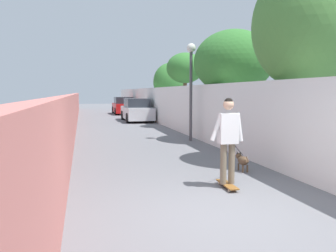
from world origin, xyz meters
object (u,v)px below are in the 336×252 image
object	(u,v)px
tree_right_far	(305,27)
tree_right_distant	(233,62)
person_skateboarder	(228,134)
dog	(242,160)
car_near	(137,111)
skateboard	(227,184)
car_far	(123,106)
tree_right_mid	(185,69)
tree_right_near	(170,82)
lamp_post	(191,74)

from	to	relation	value
tree_right_far	tree_right_distant	world-z (taller)	tree_right_far
tree_right_far	person_skateboarder	distance (m)	4.07
dog	car_near	xyz separation A→B (m)	(15.18, 0.20, 0.44)
skateboard	car_near	distance (m)	16.48
tree_right_far	car_far	world-z (taller)	tree_right_far
skateboard	person_skateboarder	bearing A→B (deg)	165.96
tree_right_mid	car_near	xyz separation A→B (m)	(4.96, 1.90, -2.55)
tree_right_mid	person_skateboarder	world-z (taller)	tree_right_mid
skateboard	tree_right_near	bearing A→B (deg)	-11.03
tree_right_distant	skateboard	world-z (taller)	tree_right_distant
tree_right_near	skateboard	size ratio (longest dim) A/B	5.05
tree_right_far	skateboard	size ratio (longest dim) A/B	6.58
tree_right_distant	lamp_post	xyz separation A→B (m)	(0.57, 1.55, -0.44)
tree_right_distant	lamp_post	bearing A→B (deg)	69.94
lamp_post	person_skateboarder	size ratio (longest dim) A/B	2.20
person_skateboarder	car_near	xyz separation A→B (m)	(16.45, -0.79, -0.41)
tree_right_mid	lamp_post	xyz separation A→B (m)	(-4.93, 1.30, -0.56)
lamp_post	skateboard	distance (m)	7.20
car_near	car_far	bearing A→B (deg)	0.00
lamp_post	dog	xyz separation A→B (m)	(-5.29, 0.40, -2.43)
tree_right_mid	car_near	world-z (taller)	tree_right_mid
tree_right_mid	dog	world-z (taller)	tree_right_mid
tree_right_mid	tree_right_far	size ratio (longest dim) A/B	0.78
skateboard	car_near	size ratio (longest dim) A/B	0.19
skateboard	car_far	world-z (taller)	car_far
person_skateboarder	car_near	world-z (taller)	person_skateboarder
car_far	tree_right_distant	bearing A→B (deg)	-173.20
lamp_post	car_far	size ratio (longest dim) A/B	0.97
tree_right_far	car_near	size ratio (longest dim) A/B	1.22
dog	tree_right_near	bearing A→B (deg)	-8.50
tree_right_near	lamp_post	xyz separation A→B (m)	(-10.93, 2.02, 0.01)
person_skateboarder	car_far	xyz separation A→B (m)	(24.03, -0.79, -0.41)
person_skateboarder	dog	xyz separation A→B (m)	(1.26, -0.99, -0.85)
tree_right_far	skateboard	bearing A→B (deg)	117.91
tree_right_mid	tree_right_far	distance (m)	10.01
dog	lamp_post	bearing A→B (deg)	-4.33
tree_right_near	dog	bearing A→B (deg)	171.50
tree_right_far	tree_right_near	bearing A→B (deg)	-2.15
tree_right_distant	person_skateboarder	distance (m)	6.97
lamp_post	car_near	size ratio (longest dim) A/B	0.90
person_skateboarder	car_far	bearing A→B (deg)	-1.87
person_skateboarder	dog	world-z (taller)	person_skateboarder
tree_right_far	car_far	bearing A→B (deg)	5.13
tree_right_far	car_near	xyz separation A→B (m)	(14.96, 2.02, -2.95)
tree_right_near	car_far	world-z (taller)	tree_right_near
tree_right_far	car_far	distance (m)	22.82
tree_right_near	dog	world-z (taller)	tree_right_near
skateboard	car_far	bearing A→B (deg)	-1.87
tree_right_near	lamp_post	world-z (taller)	tree_right_near
person_skateboarder	dog	size ratio (longest dim) A/B	1.12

